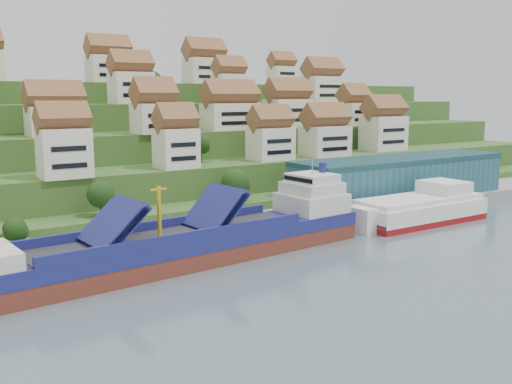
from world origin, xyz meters
TOP-DOWN VIEW (x-y plane):
  - ground at (0.00, 0.00)m, footprint 300.00×300.00m
  - quay at (20.00, 15.00)m, footprint 180.00×14.00m
  - hillside at (0.00, 103.55)m, footprint 260.00×128.00m
  - hillside_village at (1.60, 60.22)m, footprint 158.68×65.27m
  - hillside_trees at (-8.47, 44.06)m, footprint 142.03×62.36m
  - warehouse at (52.00, 17.00)m, footprint 60.00×15.00m
  - flagpole at (18.11, 10.00)m, footprint 1.28×0.16m
  - cargo_ship at (-14.57, 1.29)m, footprint 71.94×16.50m
  - second_ship at (41.30, 1.02)m, footprint 31.66×11.87m

SIDE VIEW (x-z plane):
  - ground at x=0.00m, z-range 0.00..0.00m
  - quay at x=20.00m, z-range 0.00..2.20m
  - second_ship at x=41.30m, z-range -1.82..7.35m
  - cargo_ship at x=-14.57m, z-range -4.81..10.92m
  - flagpole at x=18.11m, z-range 2.88..10.88m
  - warehouse at x=52.00m, z-range 2.20..12.20m
  - hillside at x=0.00m, z-range -4.84..26.16m
  - hillside_trees at x=-8.47m, z-range 1.09..32.01m
  - hillside_village at x=1.60m, z-range 10.03..38.46m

